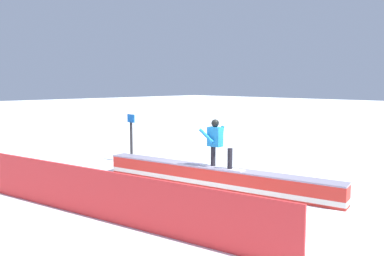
% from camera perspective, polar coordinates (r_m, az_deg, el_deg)
% --- Properties ---
extents(ground_plane, '(120.00, 120.00, 0.00)m').
position_cam_1_polar(ground_plane, '(11.50, 3.02, -8.35)').
color(ground_plane, white).
extents(grind_box, '(7.26, 1.99, 0.58)m').
position_cam_1_polar(grind_box, '(11.44, 3.03, -7.07)').
color(grind_box, red).
rests_on(grind_box, ground_plane).
extents(snowboarder, '(1.45, 0.48, 1.34)m').
position_cam_1_polar(snowboarder, '(11.21, 3.53, -1.93)').
color(snowboarder, silver).
rests_on(snowboarder, grind_box).
extents(safety_fence, '(8.93, 1.90, 1.09)m').
position_cam_1_polar(safety_fence, '(9.03, -13.35, -9.10)').
color(safety_fence, red).
rests_on(safety_fence, ground_plane).
extents(trail_marker, '(0.40, 0.10, 1.78)m').
position_cam_1_polar(trail_marker, '(15.01, -8.62, -1.20)').
color(trail_marker, '#262628').
rests_on(trail_marker, ground_plane).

